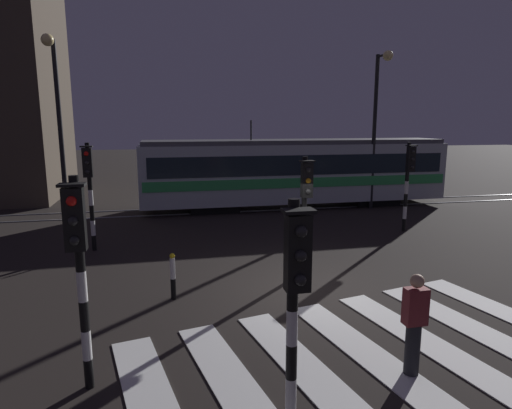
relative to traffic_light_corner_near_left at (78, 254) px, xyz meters
name	(u,v)px	position (x,y,z in m)	size (l,w,h in m)	color
ground_plane	(309,290)	(4.66, 3.15, -2.18)	(120.00, 120.00, 0.00)	black
rail_near	(239,212)	(4.66, 12.79, -2.17)	(80.00, 0.12, 0.03)	#59595E
rail_far	(234,206)	(4.66, 14.23, -2.17)	(80.00, 0.12, 0.03)	#59595E
crosswalk_zebra	(366,352)	(4.66, 0.11, -2.17)	(8.93, 5.82, 0.02)	silver
traffic_light_corner_near_left	(78,254)	(0.00, 0.00, 0.00)	(0.36, 0.42, 3.31)	black
traffic_light_median_centre	(305,198)	(4.88, 4.20, -0.08)	(0.36, 0.42, 3.18)	black
traffic_light_corner_far_left	(89,181)	(-0.97, 7.75, 0.09)	(0.36, 0.42, 3.44)	black
traffic_light_kerb_mid_left	(295,291)	(2.69, -1.81, -0.08)	(0.36, 0.42, 3.18)	black
traffic_light_corner_far_right	(409,173)	(10.13, 7.87, 0.02)	(0.36, 0.42, 3.34)	black
street_lamp_trackside_left	(57,109)	(-2.56, 11.79, 2.37)	(0.44, 1.21, 7.18)	black
street_lamp_trackside_right	(378,112)	(10.99, 12.08, 2.33)	(0.44, 1.21, 7.10)	black
tram	(296,171)	(7.58, 13.50, -0.44)	(14.78, 2.58, 4.15)	#B2BCC1
pedestrian_waiting_at_kerb	(414,324)	(5.06, -0.68, -1.30)	(0.36, 0.24, 1.71)	black
bollard_island_edge	(173,276)	(1.39, 3.28, -1.62)	(0.12, 0.12, 1.11)	black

